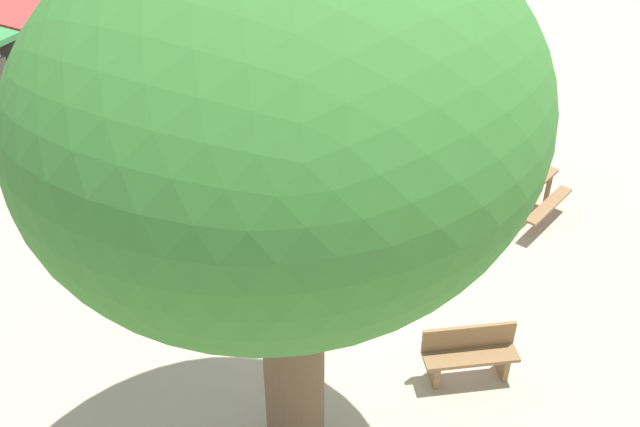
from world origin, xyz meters
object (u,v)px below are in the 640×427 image
at_px(shade_tree_main, 287,115).
at_px(market_stall_red, 39,58).
at_px(person_handler, 315,149).
at_px(picnic_table_near, 520,187).
at_px(elephant, 393,212).
at_px(wooden_bench, 469,352).

height_order(shade_tree_main, market_stall_red, shade_tree_main).
height_order(person_handler, shade_tree_main, shade_tree_main).
height_order(shade_tree_main, picnic_table_near, shade_tree_main).
height_order(elephant, picnic_table_near, elephant).
bearing_deg(person_handler, market_stall_red, -149.31).
relative_size(elephant, picnic_table_near, 1.29).
xyz_separation_m(person_handler, market_stall_red, (0.28, 7.61, 0.19)).
distance_m(elephant, market_stall_red, 10.01).
height_order(elephant, person_handler, person_handler).
distance_m(elephant, person_handler, 2.62).
bearing_deg(elephant, wooden_bench, -41.38).
xyz_separation_m(wooden_bench, picnic_table_near, (4.47, 0.56, 0.12)).
bearing_deg(wooden_bench, market_stall_red, -52.90).
relative_size(person_handler, picnic_table_near, 0.91).
bearing_deg(picnic_table_near, market_stall_red, 106.38).
bearing_deg(person_handler, wooden_bench, -4.11).
bearing_deg(market_stall_red, wooden_bench, -106.59).
bearing_deg(wooden_bench, shade_tree_main, 17.66).
relative_size(person_handler, shade_tree_main, 0.23).
distance_m(elephant, picnic_table_near, 2.97).
distance_m(person_handler, market_stall_red, 7.62).
height_order(elephant, market_stall_red, market_stall_red).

